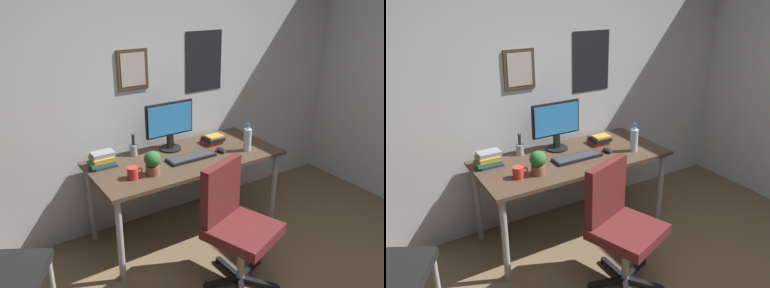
# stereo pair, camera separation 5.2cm
# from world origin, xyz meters

# --- Properties ---
(wall_back) EXTENTS (4.40, 0.10, 2.60)m
(wall_back) POSITION_xyz_m (0.00, 2.15, 1.30)
(wall_back) COLOR silver
(wall_back) RESTS_ON ground_plane
(desk) EXTENTS (1.66, 0.76, 0.75)m
(desk) POSITION_xyz_m (0.01, 1.69, 0.67)
(desk) COLOR #4C3828
(desk) RESTS_ON ground_plane
(office_chair) EXTENTS (0.59, 0.60, 0.95)m
(office_chair) POSITION_xyz_m (-0.04, 0.95, 0.53)
(office_chair) COLOR #591E1E
(office_chair) RESTS_ON ground_plane
(monitor) EXTENTS (0.46, 0.20, 0.43)m
(monitor) POSITION_xyz_m (-0.02, 1.91, 0.99)
(monitor) COLOR black
(monitor) RESTS_ON desk
(keyboard) EXTENTS (0.43, 0.15, 0.03)m
(keyboard) POSITION_xyz_m (0.02, 1.63, 0.76)
(keyboard) COLOR black
(keyboard) RESTS_ON desk
(computer_mouse) EXTENTS (0.06, 0.11, 0.04)m
(computer_mouse) POSITION_xyz_m (0.32, 1.61, 0.77)
(computer_mouse) COLOR black
(computer_mouse) RESTS_ON desk
(water_bottle) EXTENTS (0.07, 0.07, 0.25)m
(water_bottle) POSITION_xyz_m (0.54, 1.52, 0.85)
(water_bottle) COLOR silver
(water_bottle) RESTS_ON desk
(coffee_mug_near) EXTENTS (0.13, 0.09, 0.09)m
(coffee_mug_near) POSITION_xyz_m (-0.55, 1.55, 0.79)
(coffee_mug_near) COLOR red
(coffee_mug_near) RESTS_ON desk
(potted_plant) EXTENTS (0.13, 0.13, 0.20)m
(potted_plant) POSITION_xyz_m (-0.40, 1.53, 0.85)
(potted_plant) COLOR brown
(potted_plant) RESTS_ON desk
(pen_cup) EXTENTS (0.07, 0.07, 0.20)m
(pen_cup) POSITION_xyz_m (-0.36, 1.96, 0.80)
(pen_cup) COLOR #9EA0A5
(pen_cup) RESTS_ON desk
(book_stack_left) EXTENTS (0.22, 0.16, 0.12)m
(book_stack_left) POSITION_xyz_m (-0.67, 1.89, 0.80)
(book_stack_left) COLOR navy
(book_stack_left) RESTS_ON desk
(book_stack_right) EXTENTS (0.17, 0.17, 0.08)m
(book_stack_right) POSITION_xyz_m (0.38, 1.82, 0.79)
(book_stack_right) COLOR #B22D28
(book_stack_right) RESTS_ON desk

